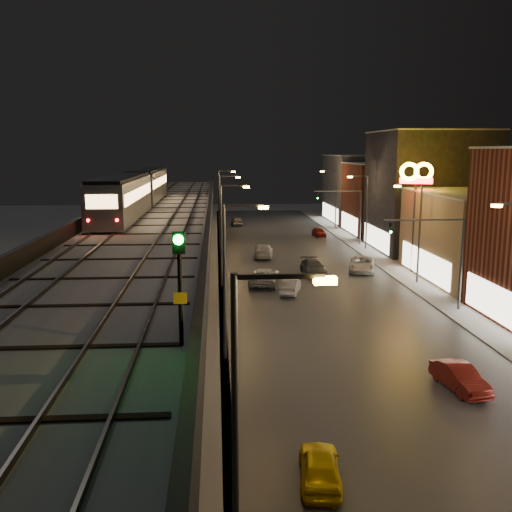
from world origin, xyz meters
name	(u,v)px	position (x,y,z in m)	size (l,w,h in m)	color
ground	(251,491)	(0.00, 0.00, 0.00)	(220.00, 220.00, 0.00)	silver
road_surface	(306,275)	(7.50, 35.00, 0.03)	(17.00, 120.00, 0.06)	#46474D
sidewalk_right	(408,273)	(17.50, 35.00, 0.07)	(4.00, 120.00, 0.14)	#9FA1A8
under_viaduct_pavement	(166,277)	(-6.00, 35.00, 0.03)	(11.00, 120.00, 0.06)	#9FA1A8
elevated_viaduct	(161,223)	(-6.00, 31.84, 5.62)	(9.00, 100.00, 6.30)	black
viaduct_trackbed	(160,214)	(-6.01, 31.97, 6.39)	(8.40, 100.00, 0.32)	#B2B7C1
viaduct_parapet_streetside	(210,208)	(-1.65, 32.00, 6.85)	(0.30, 100.00, 1.10)	black
viaduct_parapet_far	(110,209)	(-10.35, 32.00, 6.85)	(0.30, 100.00, 1.10)	black
building_c	(489,237)	(23.99, 32.00, 4.08)	(12.20, 15.20, 8.16)	#947B56
building_d	(428,192)	(23.99, 48.00, 7.08)	(12.20, 13.20, 14.16)	#212129
building_e	(391,199)	(23.99, 62.00, 5.08)	(12.20, 12.20, 10.16)	brown
building_f	(366,189)	(23.99, 76.00, 5.58)	(12.20, 16.20, 11.16)	#45454B
streetlight_left_0	(246,420)	(-0.43, -5.00, 5.24)	(2.57, 0.28, 9.00)	#38383A
streetlight_left_1	(229,271)	(-0.43, 13.00, 5.24)	(2.57, 0.28, 9.00)	#38383A
streetlight_left_2	(224,228)	(-0.43, 31.00, 5.24)	(2.57, 0.28, 9.00)	#38383A
streetlight_right_2	(417,226)	(16.73, 31.00, 5.24)	(2.56, 0.28, 9.00)	#38383A
streetlight_left_3	(222,208)	(-0.43, 49.00, 5.24)	(2.57, 0.28, 9.00)	#38383A
streetlight_right_3	(365,207)	(16.73, 49.00, 5.24)	(2.56, 0.28, 9.00)	#38383A
streetlight_left_4	(221,196)	(-0.43, 67.00, 5.24)	(2.57, 0.28, 9.00)	#38383A
streetlight_right_4	(334,195)	(16.73, 67.00, 5.24)	(2.56, 0.28, 9.00)	#38383A
traffic_light_rig_a	(447,252)	(15.84, 22.00, 4.50)	(6.10, 0.34, 7.00)	#38383A
traffic_light_rig_b	(352,210)	(15.84, 52.00, 4.50)	(6.10, 0.34, 7.00)	#38383A
subway_train	(137,190)	(-8.50, 36.07, 8.26)	(2.76, 33.91, 3.29)	gray
rail_signal	(179,266)	(-2.10, -3.33, 8.85)	(0.36, 0.44, 3.14)	black
car_taxi	(320,468)	(2.51, 0.31, 0.62)	(1.46, 3.64, 1.24)	#EDC400
car_near_white	(290,287)	(5.00, 27.87, 0.64)	(1.35, 3.88, 1.28)	silver
car_mid_silver	(264,277)	(3.11, 31.32, 0.72)	(2.40, 5.21, 1.45)	white
car_mid_dark	(264,251)	(4.13, 44.39, 0.75)	(2.10, 5.16, 1.50)	silver
car_far_white	(237,221)	(2.15, 72.57, 0.72)	(1.69, 4.21, 1.43)	gray
car_onc_silver	(460,379)	(10.96, 7.86, 0.64)	(1.35, 3.86, 1.27)	maroon
car_onc_dark	(362,265)	(13.25, 36.12, 0.73)	(2.43, 5.26, 1.46)	silver
car_onc_white	(313,268)	(8.16, 34.99, 0.71)	(1.98, 4.87, 1.41)	#434650
car_onc_red	(319,233)	(13.16, 59.63, 0.61)	(1.45, 3.60, 1.23)	maroon
sign_mcdonalds	(416,182)	(18.00, 35.36, 8.87)	(3.20, 0.89, 10.78)	#38383A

